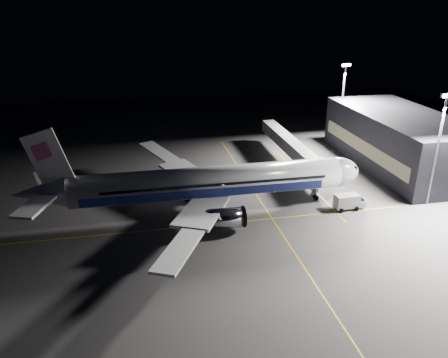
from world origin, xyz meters
TOP-DOWN VIEW (x-y plane):
  - ground at (0.00, 0.00)m, footprint 200.00×200.00m
  - guide_line_main at (10.00, 0.00)m, footprint 0.25×80.00m
  - guide_line_cross at (0.00, -6.00)m, footprint 70.00×0.25m
  - guide_line_side at (22.00, 10.00)m, footprint 0.25×40.00m
  - airliner at (-1.08, 0.00)m, footprint 61.48×54.22m
  - terminal at (45.98, 14.00)m, footprint 18.12×40.00m
  - jet_bridge at (22.00, 18.06)m, footprint 3.60×34.40m
  - floodlight_mast_north at (40.00, 31.99)m, footprint 2.40×0.68m
  - floodlight_mast_south at (40.00, -6.01)m, footprint 2.40×0.67m
  - service_truck at (24.75, -5.06)m, footprint 5.68×2.68m
  - baggage_tug at (-8.23, 16.14)m, footprint 2.73×2.19m
  - safety_cone_a at (-4.05, 5.62)m, footprint 0.40×0.40m
  - safety_cone_b at (-5.53, 5.23)m, footprint 0.36×0.36m
  - safety_cone_c at (-1.22, 13.25)m, footprint 0.42×0.42m

SIDE VIEW (x-z plane):
  - ground at x=0.00m, z-range 0.00..0.00m
  - guide_line_main at x=10.00m, z-range 0.00..0.01m
  - guide_line_cross at x=0.00m, z-range 0.00..0.01m
  - guide_line_side at x=22.00m, z-range 0.00..0.01m
  - safety_cone_b at x=-5.53m, z-range 0.00..0.55m
  - safety_cone_a at x=-4.05m, z-range 0.00..0.60m
  - safety_cone_c at x=-1.22m, z-range 0.00..0.63m
  - baggage_tug at x=-8.23m, z-range -0.08..1.90m
  - service_truck at x=24.75m, z-range 0.10..2.96m
  - jet_bridge at x=22.00m, z-range 1.43..7.73m
  - airliner at x=-1.08m, z-range -3.16..13.48m
  - terminal at x=45.98m, z-range 0.00..12.00m
  - floodlight_mast_north at x=40.00m, z-range 2.02..22.72m
  - floodlight_mast_south at x=40.00m, z-range 2.02..22.72m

